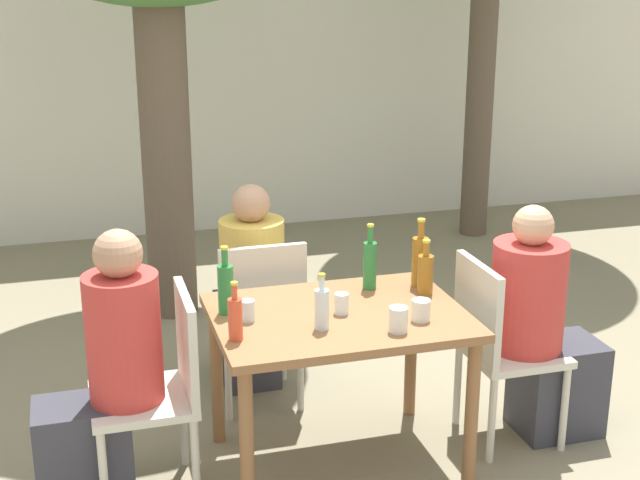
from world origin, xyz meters
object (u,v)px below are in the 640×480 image
(person_seated_0, at_px, (105,386))
(green_bottle_2, at_px, (370,264))
(drinking_glass_0, at_px, (421,310))
(soda_bottle_3, at_px, (235,318))
(drinking_glass_1, at_px, (342,304))
(patio_chair_1, at_px, (497,340))
(person_seated_2, at_px, (250,298))
(drinking_glass_2, at_px, (248,311))
(dining_table_front, at_px, (339,334))
(person_seated_1, at_px, (542,334))
(amber_bottle_1, at_px, (420,260))
(patio_chair_0, at_px, (162,382))
(amber_bottle_0, at_px, (425,273))
(water_bottle_4, at_px, (322,308))
(patio_chair_2, at_px, (259,313))
(drinking_glass_3, at_px, (398,320))
(green_bottle_5, at_px, (226,288))

(person_seated_0, distance_m, green_bottle_2, 1.34)
(green_bottle_2, height_order, drinking_glass_0, green_bottle_2)
(soda_bottle_3, relative_size, drinking_glass_1, 2.71)
(patio_chair_1, distance_m, person_seated_0, 1.83)
(person_seated_2, height_order, drinking_glass_2, person_seated_2)
(green_bottle_2, bearing_deg, patio_chair_1, -24.66)
(dining_table_front, bearing_deg, person_seated_1, -0.00)
(amber_bottle_1, xyz_separation_m, drinking_glass_0, (-0.16, -0.41, -0.08))
(patio_chair_0, bearing_deg, drinking_glass_0, 80.82)
(amber_bottle_1, bearing_deg, patio_chair_1, -35.99)
(patio_chair_0, bearing_deg, green_bottle_2, 104.03)
(person_seated_0, bearing_deg, drinking_glass_1, 89.56)
(amber_bottle_0, relative_size, drinking_glass_1, 2.83)
(patio_chair_1, bearing_deg, drinking_glass_2, 88.87)
(water_bottle_4, bearing_deg, amber_bottle_1, 32.14)
(dining_table_front, distance_m, water_bottle_4, 0.28)
(soda_bottle_3, bearing_deg, patio_chair_2, 71.41)
(water_bottle_4, xyz_separation_m, drinking_glass_2, (-0.29, 0.17, -0.05))
(green_bottle_2, bearing_deg, person_seated_1, -17.86)
(dining_table_front, distance_m, person_seated_2, 0.93)
(amber_bottle_0, bearing_deg, patio_chair_1, -19.47)
(patio_chair_0, bearing_deg, soda_bottle_3, 61.98)
(amber_bottle_0, relative_size, drinking_glass_2, 2.81)
(patio_chair_1, bearing_deg, amber_bottle_1, 54.01)
(drinking_glass_3, bearing_deg, dining_table_front, 123.81)
(amber_bottle_0, height_order, drinking_glass_1, amber_bottle_0)
(person_seated_2, relative_size, drinking_glass_0, 12.37)
(patio_chair_0, relative_size, person_seated_0, 0.75)
(amber_bottle_0, distance_m, drinking_glass_3, 0.48)
(person_seated_0, bearing_deg, amber_bottle_0, 94.50)
(patio_chair_2, distance_m, water_bottle_4, 0.87)
(drinking_glass_3, bearing_deg, soda_bottle_3, 170.78)
(person_seated_0, bearing_deg, amber_bottle_1, 98.61)
(drinking_glass_1, bearing_deg, drinking_glass_0, -29.11)
(patio_chair_2, relative_size, drinking_glass_3, 8.44)
(drinking_glass_0, bearing_deg, soda_bottle_3, 178.50)
(water_bottle_4, distance_m, drinking_glass_1, 0.20)
(patio_chair_2, bearing_deg, person_seated_2, -90.00)
(person_seated_0, height_order, drinking_glass_2, person_seated_0)
(dining_table_front, height_order, patio_chair_2, patio_chair_2)
(person_seated_1, distance_m, water_bottle_4, 1.21)
(patio_chair_1, relative_size, drinking_glass_1, 9.88)
(soda_bottle_3, bearing_deg, amber_bottle_1, 21.69)
(amber_bottle_0, xyz_separation_m, amber_bottle_1, (0.02, 0.11, 0.03))
(patio_chair_0, distance_m, drinking_glass_2, 0.48)
(patio_chair_1, bearing_deg, green_bottle_5, 83.84)
(amber_bottle_0, distance_m, green_bottle_2, 0.27)
(soda_bottle_3, xyz_separation_m, drinking_glass_2, (0.09, 0.18, -0.05))
(drinking_glass_0, bearing_deg, patio_chair_0, 170.82)
(person_seated_2, distance_m, soda_bottle_3, 1.13)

